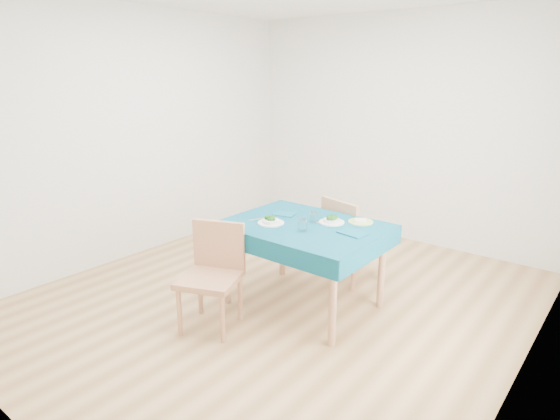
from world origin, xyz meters
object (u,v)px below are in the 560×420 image
Objects in this scene: side_plate at (361,222)px; chair_near at (209,264)px; table at (304,265)px; bowl_near at (271,220)px; chair_far at (355,223)px; bowl_far at (332,219)px.

chair_near is at bearing -121.88° from side_plate.
bowl_near is (-0.24, -0.16, 0.41)m from table.
side_plate is (0.71, 1.14, 0.20)m from chair_near.
chair_far reaches higher than chair_near.
chair_far is at bearing 99.48° from bowl_far.
bowl_far reaches higher than table.
side_plate is (0.35, 0.35, 0.38)m from table.
bowl_near is at bearing -145.82° from table.
side_plate is (0.29, -0.41, 0.18)m from chair_far.
chair_far is 0.62m from bowl_far.
table is at bearing 34.18° from bowl_near.
chair_near is 0.95× the size of chair_far.
bowl_near is at bearing -138.89° from bowl_far.
table is at bearing 99.68° from chair_far.
side_plate is at bearing 45.47° from table.
bowl_far is at bearing 49.25° from table.
bowl_near is at bearing 56.88° from chair_near.
chair_near is 1.12m from bowl_far.
chair_near is (-0.36, -0.78, 0.18)m from table.
chair_far is 5.43× the size of side_plate.
side_plate is at bearing 139.37° from chair_far.
table is at bearing -134.53° from side_plate.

